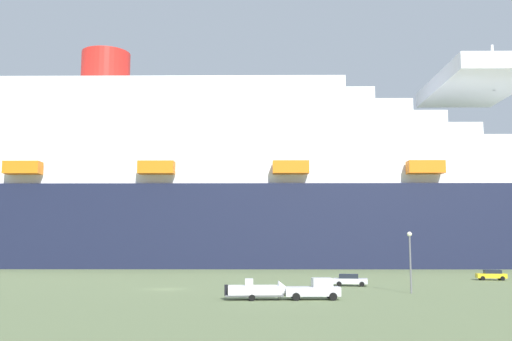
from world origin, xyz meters
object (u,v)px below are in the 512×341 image
parked_car_silver_sedan (350,280)px  street_lamp (410,252)px  cruise_ship (219,193)px  parked_car_yellow_taxi (491,275)px  pickup_truck (315,289)px  small_boat_on_trailer (261,290)px

parked_car_silver_sedan → street_lamp: bearing=-60.1°
cruise_ship → parked_car_silver_sedan: (27.99, -63.35, -17.27)m
parked_car_yellow_taxi → parked_car_silver_sedan: bearing=-147.9°
street_lamp → parked_car_silver_sedan: 13.04m
pickup_truck → small_boat_on_trailer: 5.50m
small_boat_on_trailer → parked_car_yellow_taxi: size_ratio=1.65×
street_lamp → parked_car_silver_sedan: (-6.22, 10.80, -3.85)m
cruise_ship → street_lamp: size_ratio=36.17×
parked_car_yellow_taxi → parked_car_silver_sedan: (-22.81, -14.31, 0.00)m
street_lamp → parked_car_yellow_taxi: street_lamp is taller
pickup_truck → small_boat_on_trailer: pickup_truck is taller
street_lamp → parked_car_silver_sedan: size_ratio=1.51×
small_boat_on_trailer → parked_car_silver_sedan: 22.38m
pickup_truck → small_boat_on_trailer: bearing=-172.2°
small_boat_on_trailer → parked_car_yellow_taxi: (33.15, 34.17, -0.13)m
cruise_ship → street_lamp: 82.75m
cruise_ship → small_boat_on_trailer: cruise_ship is taller
street_lamp → pickup_truck: bearing=-143.2°
cruise_ship → pickup_truck: size_ratio=43.93×
pickup_truck → parked_car_silver_sedan: (4.90, 19.11, -0.21)m
parked_car_silver_sedan → small_boat_on_trailer: bearing=-117.5°
pickup_truck → small_boat_on_trailer: size_ratio=0.78×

